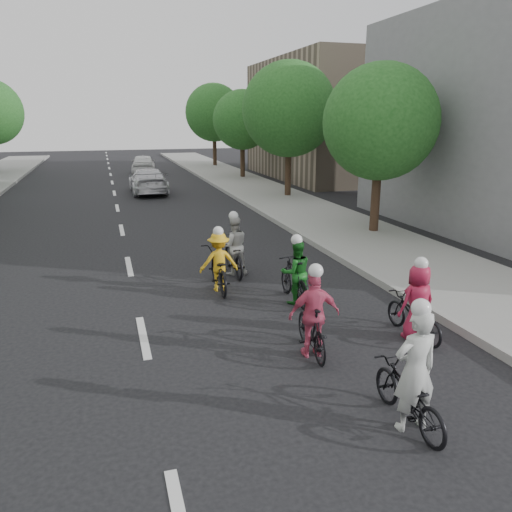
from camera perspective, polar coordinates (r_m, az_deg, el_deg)
name	(u,v)px	position (r m, az deg, el deg)	size (l,w,h in m)	color
ground	(143,337)	(10.09, -12.76, -9.01)	(120.00, 120.00, 0.00)	black
sidewalk_right	(316,216)	(21.38, 6.86, 4.51)	(4.00, 80.00, 0.15)	gray
curb_right	(272,219)	(20.68, 1.89, 4.29)	(0.18, 80.00, 0.18)	#999993
bldg_se	(343,119)	(37.07, 9.87, 15.14)	(10.00, 14.00, 8.00)	gray
tree_r_0	(380,122)	(18.33, 14.03, 14.60)	(4.00, 4.00, 5.97)	black
tree_r_1	(289,109)	(26.48, 3.80, 16.37)	(4.80, 4.80, 6.93)	black
tree_r_2	(242,120)	(35.05, -1.58, 15.29)	(4.00, 4.00, 5.97)	black
tree_r_3	(214,113)	(43.80, -4.83, 16.02)	(4.80, 4.80, 6.93)	black
cyclist_0	(411,386)	(7.31, 17.26, -14.02)	(0.64, 1.66, 1.89)	black
cyclist_1	(233,251)	(13.53, -2.61, 0.52)	(0.79, 1.99, 1.74)	black
cyclist_2	(218,266)	(12.31, -4.33, -1.16)	(0.97, 1.98, 1.61)	black
cyclist_3	(313,322)	(8.98, 6.51, -7.48)	(0.95, 1.62, 1.72)	black
cyclist_4	(295,277)	(11.45, 4.47, -2.35)	(0.72, 1.74, 1.62)	black
cyclist_5	(415,310)	(10.09, 17.72, -5.89)	(0.76, 1.66, 1.64)	black
follow_car_lead	(148,181)	(28.94, -12.25, 8.40)	(1.96, 4.81, 1.40)	silver
follow_car_trail	(143,164)	(39.43, -12.74, 10.23)	(1.71, 4.26, 1.45)	white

